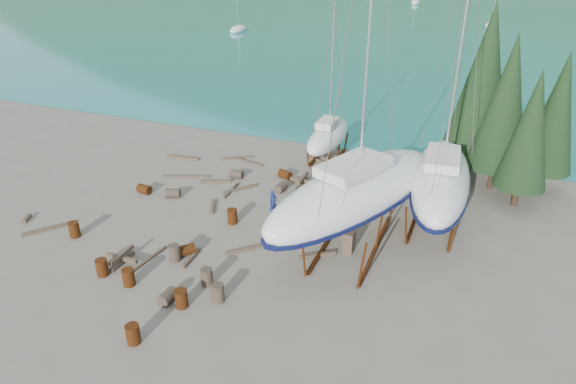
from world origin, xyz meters
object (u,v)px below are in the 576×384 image
at_px(large_sailboat_far, 441,179).
at_px(small_sailboat_shore, 328,136).
at_px(worker, 273,203).
at_px(large_sailboat_near, 355,192).

distance_m(large_sailboat_far, small_sailboat_shore, 10.99).
height_order(large_sailboat_far, worker, large_sailboat_far).
relative_size(small_sailboat_shore, worker, 6.99).
relative_size(large_sailboat_near, large_sailboat_far, 1.17).
relative_size(large_sailboat_far, small_sailboat_shore, 1.55).
bearing_deg(small_sailboat_shore, large_sailboat_near, -64.47).
relative_size(large_sailboat_far, worker, 10.80).
bearing_deg(large_sailboat_near, worker, -172.86).
bearing_deg(large_sailboat_far, small_sailboat_shore, 138.30).
bearing_deg(worker, large_sailboat_near, -86.29).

